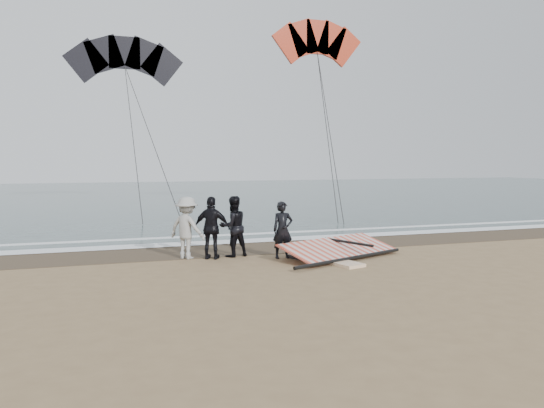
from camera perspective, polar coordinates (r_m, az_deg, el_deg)
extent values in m
plane|color=#8C704C|center=(14.42, 9.21, -7.15)|extent=(120.00, 120.00, 0.00)
cube|color=#233838|center=(46.06, -10.16, 1.02)|extent=(120.00, 54.00, 0.02)
cube|color=#4C3D2B|center=(18.46, 2.71, -4.45)|extent=(120.00, 2.80, 0.01)
cube|color=white|center=(19.75, 1.25, -3.78)|extent=(120.00, 0.90, 0.01)
cube|color=white|center=(21.34, -0.29, -3.14)|extent=(120.00, 0.45, 0.01)
imported|color=black|center=(15.96, 1.16, -2.80)|extent=(0.64, 0.43, 1.72)
cube|color=white|center=(15.60, 6.40, -6.04)|extent=(1.20, 2.32, 0.09)
cube|color=beige|center=(17.47, 5.34, -4.85)|extent=(1.80, 2.34, 0.10)
imported|color=black|center=(16.26, -4.21, -2.42)|extent=(1.04, 0.90, 1.86)
imported|color=black|center=(15.91, -6.48, -2.57)|extent=(1.19, 0.90, 1.88)
imported|color=#A7A7A2|center=(16.08, -9.15, -2.55)|extent=(1.33, 1.35, 1.86)
cube|color=black|center=(16.80, 5.72, -5.23)|extent=(2.69, 1.58, 0.10)
cube|color=red|center=(16.31, 7.23, -4.67)|extent=(4.14, 2.83, 0.41)
cylinder|color=black|center=(15.65, 8.47, -5.78)|extent=(4.19, 1.77, 0.10)
cylinder|color=black|center=(16.41, 8.18, -4.08)|extent=(0.80, 1.82, 0.08)
cylinder|color=#262626|center=(28.60, 5.86, 8.37)|extent=(0.04, 0.04, 12.44)
cylinder|color=#262626|center=(28.34, 6.11, 8.40)|extent=(0.04, 0.04, 12.81)
cylinder|color=#262626|center=(29.90, -14.79, 7.48)|extent=(0.04, 0.04, 13.75)
cylinder|color=#262626|center=(30.08, -13.08, 7.50)|extent=(0.04, 0.04, 13.72)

